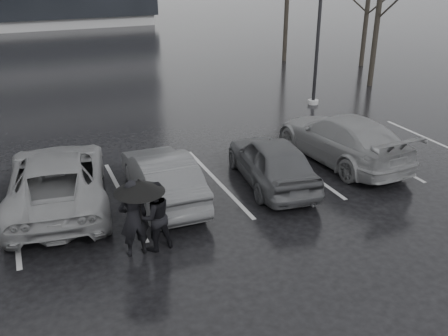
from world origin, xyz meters
TOP-DOWN VIEW (x-y plane):
  - ground at (0.00, 0.00)m, footprint 160.00×160.00m
  - car_main at (2.00, 1.76)m, footprint 2.19×4.35m
  - car_west_a at (-1.20, 2.00)m, footprint 1.51×4.16m
  - car_west_b at (-3.84, 2.79)m, footprint 3.13×5.62m
  - car_east at (4.91, 2.45)m, footprint 2.41×5.30m
  - pedestrian_left at (-2.54, -0.33)m, footprint 0.71×0.50m
  - pedestrian_right at (-2.06, -0.30)m, footprint 0.90×0.76m
  - umbrella at (-2.38, -0.43)m, footprint 1.10×1.10m
  - lamp_post at (7.57, 8.28)m, footprint 0.46×0.46m
  - stall_stripes at (-0.80, 2.50)m, footprint 19.72×5.00m
  - tree_east at (12.00, 10.00)m, footprint 0.26×0.26m
  - tree_ne at (14.50, 14.00)m, footprint 0.26×0.26m

SIDE VIEW (x-z plane):
  - ground at x=0.00m, z-range 0.00..0.00m
  - stall_stripes at x=-0.80m, z-range 0.00..0.00m
  - car_west_a at x=-1.20m, z-range 0.00..1.36m
  - car_main at x=2.00m, z-range 0.00..1.42m
  - car_west_b at x=-3.84m, z-range 0.00..1.49m
  - car_east at x=4.91m, z-range 0.00..1.50m
  - pedestrian_right at x=-2.06m, z-range 0.00..1.67m
  - pedestrian_left at x=-2.54m, z-range 0.00..1.83m
  - umbrella at x=-2.38m, z-range 0.77..2.63m
  - tree_ne at x=14.50m, z-range 0.00..7.00m
  - lamp_post at x=7.57m, z-range -0.35..7.98m
  - tree_east at x=12.00m, z-range 0.00..8.00m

